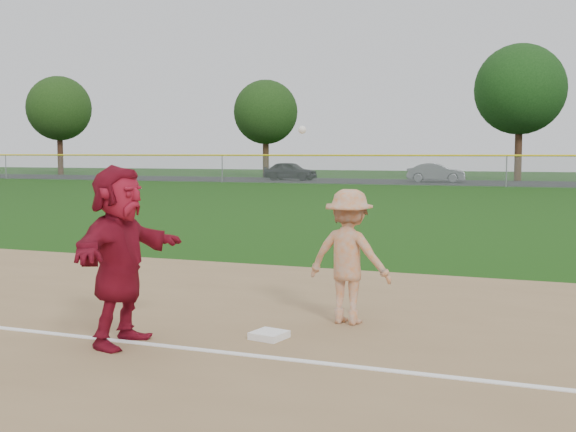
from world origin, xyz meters
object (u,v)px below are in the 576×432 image
(first_base, at_px, (269,335))
(base_runner, at_px, (119,255))
(car_left, at_px, (290,171))
(car_mid, at_px, (436,173))

(first_base, height_order, base_runner, base_runner)
(base_runner, distance_m, car_left, 49.41)
(base_runner, height_order, car_mid, base_runner)
(base_runner, bearing_deg, car_mid, 5.84)
(base_runner, relative_size, car_left, 0.47)
(first_base, height_order, car_mid, car_mid)
(car_left, xyz_separation_m, car_mid, (11.47, 0.20, -0.03))
(first_base, height_order, car_left, car_left)
(first_base, xyz_separation_m, car_left, (-17.28, 45.98, 0.68))
(car_left, bearing_deg, car_mid, -85.17)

